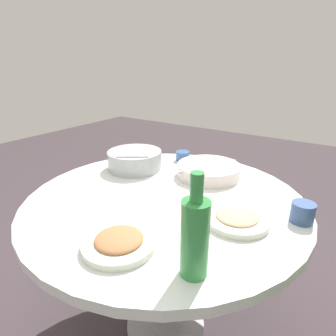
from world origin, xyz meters
TOP-DOWN VIEW (x-y plane):
  - ground at (0.00, 0.00)m, footprint 8.00×8.00m
  - round_dining_table at (0.00, 0.00)m, footprint 1.10×1.10m
  - rice_bowl at (-0.30, 0.17)m, footprint 0.27×0.27m
  - soup_bowl at (0.05, 0.29)m, footprint 0.29×0.29m
  - dish_noodles at (0.31, -0.02)m, footprint 0.22×0.22m
  - dish_tofu_braise at (0.07, -0.34)m, footprint 0.22×0.22m
  - green_bottle at (0.30, -0.32)m, footprint 0.07×0.07m
  - tea_cup_near at (-0.16, 0.41)m, footprint 0.07×0.07m
  - tea_cup_far at (0.49, 0.10)m, footprint 0.08×0.08m

SIDE VIEW (x-z plane):
  - ground at x=0.00m, z-range 0.00..0.00m
  - round_dining_table at x=0.00m, z-range 0.21..0.93m
  - dish_noodles at x=0.31m, z-range 0.72..0.76m
  - dish_tofu_braise at x=0.07m, z-range 0.72..0.76m
  - tea_cup_near at x=-0.16m, z-range 0.72..0.77m
  - soup_bowl at x=0.05m, z-range 0.72..0.78m
  - tea_cup_far at x=0.49m, z-range 0.72..0.79m
  - rice_bowl at x=-0.30m, z-range 0.72..0.82m
  - green_bottle at x=0.30m, z-range 0.69..0.97m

